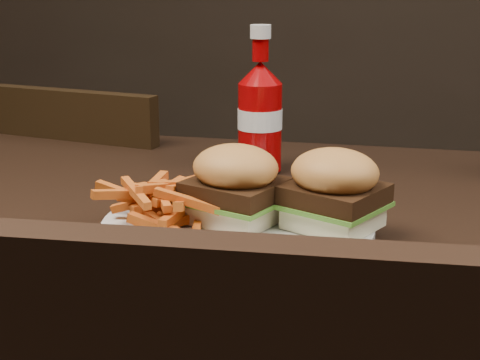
% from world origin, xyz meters
% --- Properties ---
extents(dining_table, '(1.20, 0.80, 0.04)m').
position_xyz_m(dining_table, '(0.00, 0.00, 0.73)').
color(dining_table, black).
rests_on(dining_table, ground).
extents(chair_far, '(0.43, 0.43, 0.04)m').
position_xyz_m(chair_far, '(-0.44, 0.51, 0.43)').
color(chair_far, black).
rests_on(chair_far, ground).
extents(plate, '(0.28, 0.28, 0.01)m').
position_xyz_m(plate, '(-0.09, -0.01, 0.76)').
color(plate, white).
rests_on(plate, dining_table).
extents(sandwich_half_a, '(0.10, 0.10, 0.02)m').
position_xyz_m(sandwich_half_a, '(-0.09, -0.02, 0.77)').
color(sandwich_half_a, '#C8B296').
rests_on(sandwich_half_a, plate).
extents(sandwich_half_b, '(0.10, 0.10, 0.02)m').
position_xyz_m(sandwich_half_b, '(0.00, -0.01, 0.77)').
color(sandwich_half_b, beige).
rests_on(sandwich_half_b, plate).
extents(fries_pile, '(0.13, 0.13, 0.05)m').
position_xyz_m(fries_pile, '(-0.16, -0.02, 0.78)').
color(fries_pile, '#B62B08').
rests_on(fries_pile, plate).
extents(ketchup_bottle, '(0.07, 0.07, 0.11)m').
position_xyz_m(ketchup_bottle, '(-0.12, 0.22, 0.81)').
color(ketchup_bottle, '#940305').
rests_on(ketchup_bottle, dining_table).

